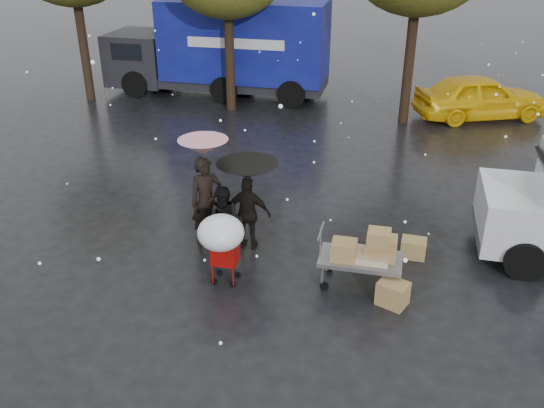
% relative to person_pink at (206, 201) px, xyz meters
% --- Properties ---
extents(ground, '(90.00, 90.00, 0.00)m').
position_rel_person_pink_xyz_m(ground, '(1.28, -0.93, -0.95)').
color(ground, black).
rests_on(ground, ground).
extents(person_pink, '(0.82, 0.80, 1.91)m').
position_rel_person_pink_xyz_m(person_pink, '(0.00, 0.00, 0.00)').
color(person_pink, black).
rests_on(person_pink, ground).
extents(person_middle, '(0.77, 0.63, 1.47)m').
position_rel_person_pink_xyz_m(person_middle, '(0.52, -0.38, -0.22)').
color(person_middle, black).
rests_on(person_middle, ground).
extents(person_black, '(0.93, 0.39, 1.58)m').
position_rel_person_pink_xyz_m(person_black, '(0.89, -0.02, -0.16)').
color(person_black, black).
rests_on(person_black, ground).
extents(umbrella_pink, '(0.99, 0.99, 2.29)m').
position_rel_person_pink_xyz_m(umbrella_pink, '(-0.00, 0.00, 1.18)').
color(umbrella_pink, '#4C4C4C').
rests_on(umbrella_pink, ground).
extents(umbrella_black, '(1.23, 1.23, 1.89)m').
position_rel_person_pink_xyz_m(umbrella_black, '(0.89, -0.02, 0.78)').
color(umbrella_black, '#4C4C4C').
rests_on(umbrella_black, ground).
extents(vendor_cart, '(1.52, 0.80, 1.27)m').
position_rel_person_pink_xyz_m(vendor_cart, '(3.32, -0.87, -0.23)').
color(vendor_cart, slate).
rests_on(vendor_cart, ground).
extents(shopping_cart, '(0.84, 0.84, 1.46)m').
position_rel_person_pink_xyz_m(shopping_cart, '(0.80, -1.48, 0.11)').
color(shopping_cart, '#A60C09').
rests_on(shopping_cart, ground).
extents(blue_truck, '(8.30, 2.60, 3.50)m').
position_rel_person_pink_xyz_m(blue_truck, '(-3.01, 10.86, 0.80)').
color(blue_truck, '#0B0F5D').
rests_on(blue_truck, ground).
extents(box_ground_near, '(0.62, 0.56, 0.45)m').
position_rel_person_pink_xyz_m(box_ground_near, '(3.87, -1.34, -0.73)').
color(box_ground_near, olive).
rests_on(box_ground_near, ground).
extents(box_ground_far, '(0.51, 0.41, 0.38)m').
position_rel_person_pink_xyz_m(box_ground_far, '(4.21, 0.39, -0.76)').
color(box_ground_far, olive).
rests_on(box_ground_far, ground).
extents(yellow_taxi, '(4.68, 3.28, 1.48)m').
position_rel_person_pink_xyz_m(yellow_taxi, '(6.23, 10.03, -0.21)').
color(yellow_taxi, yellow).
rests_on(yellow_taxi, ground).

